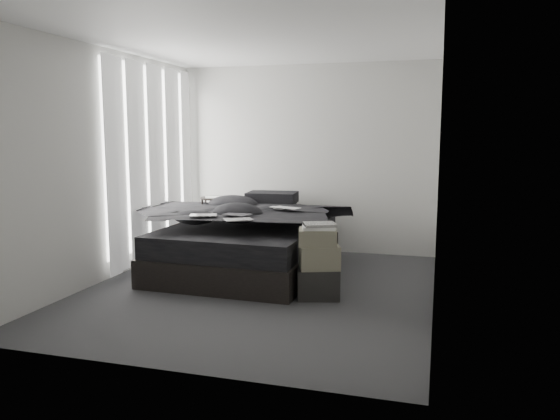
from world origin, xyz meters
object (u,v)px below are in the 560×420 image
(side_stand, at_px, (217,227))
(bed, at_px, (248,257))
(laptop, at_px, (282,202))
(box_lower, at_px, (318,283))

(side_stand, bearing_deg, bed, -43.40)
(bed, distance_m, laptop, 0.82)
(laptop, xyz_separation_m, side_stand, (-1.10, 0.59, -0.45))
(laptop, bearing_deg, side_stand, 171.29)
(laptop, distance_m, box_lower, 1.31)
(side_stand, bearing_deg, box_lower, -40.72)
(side_stand, xyz_separation_m, box_lower, (1.74, -1.50, -0.24))
(bed, relative_size, laptop, 6.24)
(laptop, relative_size, side_stand, 0.47)
(side_stand, bearing_deg, laptop, -28.18)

